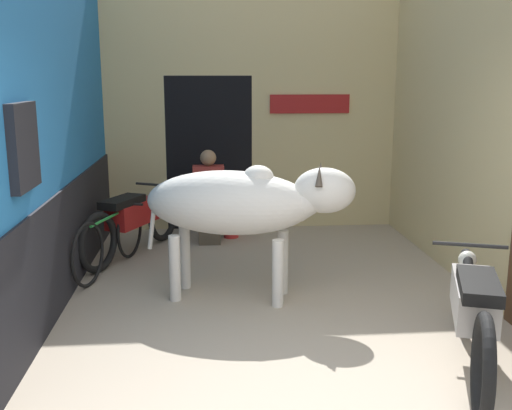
{
  "coord_description": "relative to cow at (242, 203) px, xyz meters",
  "views": [
    {
      "loc": [
        -0.66,
        -3.43,
        2.12
      ],
      "look_at": [
        -0.18,
        2.21,
        0.91
      ],
      "focal_mm": 42.0,
      "sensor_mm": 36.0,
      "label": 1
    }
  ],
  "objects": [
    {
      "name": "wall_back_with_doorway",
      "position": [
        0.08,
        3.05,
        0.64
      ],
      "size": [
        4.05,
        0.93,
        3.86
      ],
      "color": "#D1BC84",
      "rests_on": "ground_plane"
    },
    {
      "name": "bicycle",
      "position": [
        -1.41,
        0.96,
        -0.6
      ],
      "size": [
        0.61,
        1.66,
        0.69
      ],
      "color": "black",
      "rests_on": "ground_plane"
    },
    {
      "name": "motorcycle_far",
      "position": [
        -1.22,
        1.53,
        -0.49
      ],
      "size": [
        1.01,
        1.92,
        0.79
      ],
      "color": "black",
      "rests_on": "ground_plane"
    },
    {
      "name": "wall_right_with_door",
      "position": [
        2.42,
        0.28,
        0.96
      ],
      "size": [
        0.22,
        4.91,
        3.86
      ],
      "color": "#D1BC84",
      "rests_on": "ground_plane"
    },
    {
      "name": "shopkeeper_seated",
      "position": [
        -0.3,
        2.06,
        -0.31
      ],
      "size": [
        0.4,
        0.33,
        1.21
      ],
      "color": "brown",
      "rests_on": "ground_plane"
    },
    {
      "name": "motorcycle_near",
      "position": [
        1.59,
        -1.61,
        -0.48
      ],
      "size": [
        0.86,
        2.05,
        0.81
      ],
      "color": "black",
      "rests_on": "ground_plane"
    },
    {
      "name": "plastic_stool",
      "position": [
        -0.01,
        2.26,
        -0.71
      ],
      "size": [
        0.29,
        0.29,
        0.44
      ],
      "color": "red",
      "rests_on": "ground_plane"
    },
    {
      "name": "wall_left_shopfront",
      "position": [
        -1.79,
        0.32,
        0.92
      ],
      "size": [
        0.25,
        4.91,
        3.86
      ],
      "color": "#236BAD",
      "rests_on": "ground_plane"
    },
    {
      "name": "cow",
      "position": [
        0.0,
        0.0,
        0.0
      ],
      "size": [
        2.06,
        1.02,
        1.36
      ],
      "color": "silver",
      "rests_on": "ground_plane"
    }
  ]
}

